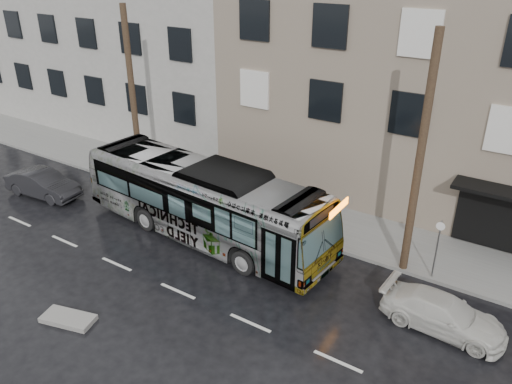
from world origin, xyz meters
TOP-DOWN VIEW (x-y plane):
  - ground at (0.00, 0.00)m, footprint 120.00×120.00m
  - sidewalk at (0.00, 4.90)m, footprint 90.00×3.60m
  - building_taupe at (5.00, 12.70)m, footprint 20.00×12.00m
  - building_grey at (-18.00, 14.20)m, footprint 26.00×15.00m
  - utility_pole_front at (6.50, 3.30)m, footprint 0.30×0.30m
  - utility_pole_rear at (-7.50, 3.30)m, footprint 0.30×0.30m
  - sign_post at (7.60, 3.30)m, footprint 0.06×0.06m
  - bus at (-1.67, 1.24)m, footprint 12.27×3.77m
  - white_sedan at (8.61, 0.74)m, footprint 4.08×1.81m
  - dark_sedan at (-10.96, -0.14)m, footprint 4.17×1.84m
  - slush_pile at (-2.01, -5.75)m, footprint 1.95×1.24m

SIDE VIEW (x-z plane):
  - ground at x=0.00m, z-range 0.00..0.00m
  - sidewalk at x=0.00m, z-range 0.00..0.15m
  - slush_pile at x=-2.01m, z-range 0.00..0.18m
  - white_sedan at x=8.61m, z-range 0.00..1.16m
  - dark_sedan at x=-10.96m, z-range 0.00..1.33m
  - sign_post at x=7.60m, z-range 0.15..2.55m
  - bus at x=-1.67m, z-range 0.00..3.37m
  - utility_pole_front at x=6.50m, z-range 0.15..9.15m
  - utility_pole_rear at x=-7.50m, z-range 0.15..9.15m
  - building_taupe at x=5.00m, z-range 0.00..11.00m
  - building_grey at x=-18.00m, z-range 0.00..16.00m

